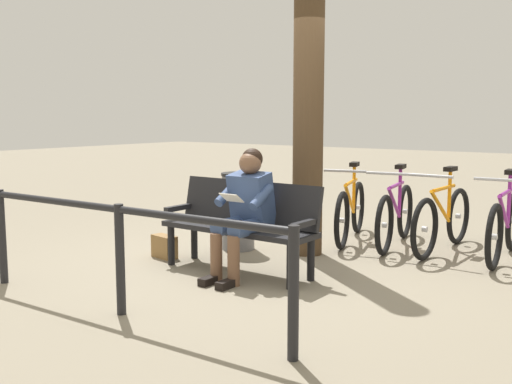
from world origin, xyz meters
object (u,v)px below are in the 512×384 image
handbag (164,247)px  bicycle_green (396,215)px  person_reading (245,207)px  litter_bin (238,211)px  tree_trunk (309,93)px  bicycle_silver (505,226)px  bench (243,219)px  bicycle_orange (443,220)px  bicycle_blue (351,211)px

handbag → bicycle_green: (-1.74, -2.00, 0.24)m
person_reading → litter_bin: size_ratio=1.39×
tree_trunk → bicycle_green: bearing=-123.6°
handbag → bicycle_silver: size_ratio=0.18×
handbag → tree_trunk: tree_trunk is taller
handbag → bicycle_silver: (-2.92, -2.06, 0.24)m
litter_bin → bicycle_silver: size_ratio=0.52×
handbag → tree_trunk: 2.24m
person_reading → bicycle_silver: bearing=-129.5°
litter_bin → bench: bearing=130.7°
tree_trunk → litter_bin: size_ratio=4.02×
bench → handbag: 1.07m
bicycle_silver → bicycle_orange: size_ratio=1.00×
litter_bin → handbag: bearing=64.7°
bench → bicycle_blue: bearing=-95.5°
person_reading → litter_bin: (0.77, -0.88, -0.23)m
bicycle_silver → bicycle_blue: (1.74, 0.09, 0.00)m
bicycle_blue → bench: bearing=-22.4°
bench → bicycle_green: bearing=-111.2°
tree_trunk → bicycle_blue: size_ratio=2.14×
bicycle_green → handbag: bearing=-51.3°
bicycle_orange → bicycle_green: bearing=-84.6°
tree_trunk → bicycle_silver: bearing=-151.0°
bicycle_silver → handbag: bearing=-58.6°
handbag → litter_bin: 0.93m
litter_bin → bicycle_green: bicycle_green is taller
bicycle_orange → bicycle_green: 0.54m
person_reading → bicycle_blue: (-0.03, -2.05, -0.31)m
litter_bin → bicycle_silver: bearing=-153.5°
handbag → tree_trunk: (-1.12, -1.06, 1.62)m
bicycle_silver → bicycle_orange: bearing=-91.6°
litter_bin → bicycle_orange: bicycle_orange is taller
bicycle_orange → bicycle_silver: bearing=93.3°
litter_bin → bicycle_blue: bicycle_blue is taller
handbag → bicycle_orange: size_ratio=0.18×
litter_bin → bicycle_orange: size_ratio=0.52×
person_reading → handbag: bearing=-4.2°
tree_trunk → bicycle_orange: size_ratio=2.07×
bicycle_green → bench: bearing=-31.6°
person_reading → bicycle_green: 2.19m
bicycle_green → bicycle_orange: bearing=84.0°
person_reading → bicycle_green: size_ratio=0.72×
handbag → bicycle_silver: bearing=-144.8°
tree_trunk → litter_bin: bearing=19.9°
bench → bicycle_silver: 2.77m
handbag → litter_bin: bearing=-115.3°
handbag → bicycle_orange: (-2.27, -2.04, 0.24)m
tree_trunk → bicycle_orange: 2.05m
bicycle_silver → bicycle_green: same height
bicycle_green → bicycle_blue: bearing=-97.5°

